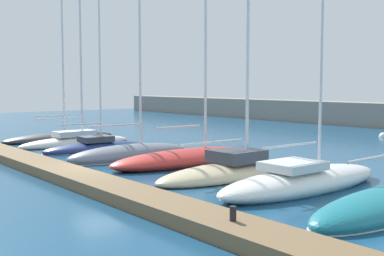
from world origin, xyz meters
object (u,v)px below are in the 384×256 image
at_px(mooring_buoy_white, 384,137).
at_px(sailboat_red_fifth, 188,157).
at_px(sailboat_sand_sixth, 231,170).
at_px(dock_bollard, 233,214).
at_px(sailboat_ivory_second, 76,141).
at_px(sailboat_navy_third, 95,147).
at_px(sailboat_charcoal_nearest, 60,137).
at_px(sailboat_slate_fourth, 131,154).
at_px(sailboat_white_seventh, 303,179).

bearing_deg(mooring_buoy_white, sailboat_red_fifth, -87.19).
bearing_deg(sailboat_sand_sixth, dock_bollard, -133.53).
distance_m(sailboat_ivory_second, sailboat_red_fifth, 12.31).
xyz_separation_m(sailboat_navy_third, sailboat_red_fifth, (8.45, 1.48, 0.13)).
distance_m(sailboat_charcoal_nearest, sailboat_slate_fourth, 12.37).
height_order(sailboat_navy_third, sailboat_red_fifth, sailboat_red_fifth).
xyz_separation_m(sailboat_slate_fourth, mooring_buoy_white, (2.66, 23.96, -0.31)).
height_order(sailboat_sand_sixth, mooring_buoy_white, sailboat_sand_sixth).
relative_size(sailboat_charcoal_nearest, sailboat_navy_third, 0.95).
distance_m(sailboat_red_fifth, sailboat_sand_sixth, 4.48).
distance_m(sailboat_navy_third, sailboat_sand_sixth, 12.88).
bearing_deg(dock_bollard, sailboat_slate_fourth, 159.07).
bearing_deg(sailboat_navy_third, sailboat_charcoal_nearest, 85.54).
bearing_deg(sailboat_sand_sixth, mooring_buoy_white, 12.52).
height_order(sailboat_red_fifth, sailboat_white_seventh, sailboat_white_seventh).
relative_size(sailboat_navy_third, dock_bollard, 36.72).
distance_m(sailboat_navy_third, sailboat_white_seventh, 17.06).
relative_size(sailboat_navy_third, sailboat_slate_fourth, 1.24).
bearing_deg(sailboat_charcoal_nearest, dock_bollard, -107.00).
bearing_deg(sailboat_ivory_second, sailboat_sand_sixth, -91.77).
height_order(sailboat_navy_third, sailboat_slate_fourth, sailboat_navy_third).
bearing_deg(sailboat_charcoal_nearest, mooring_buoy_white, -36.32).
relative_size(sailboat_white_seventh, dock_bollard, 44.59).
distance_m(sailboat_slate_fourth, sailboat_red_fifth, 4.06).
relative_size(sailboat_red_fifth, mooring_buoy_white, 20.93).
distance_m(sailboat_ivory_second, dock_bollard, 24.66).
bearing_deg(sailboat_ivory_second, sailboat_red_fifth, -87.73).
bearing_deg(sailboat_ivory_second, sailboat_slate_fourth, -95.76).
xyz_separation_m(sailboat_charcoal_nearest, sailboat_slate_fourth, (12.34, -0.87, 0.04)).
distance_m(sailboat_charcoal_nearest, sailboat_ivory_second, 3.86).
height_order(sailboat_slate_fourth, sailboat_red_fifth, sailboat_red_fifth).
bearing_deg(sailboat_charcoal_nearest, sailboat_ivory_second, -99.92).
bearing_deg(sailboat_sand_sixth, sailboat_white_seventh, -86.16).
bearing_deg(mooring_buoy_white, sailboat_ivory_second, -115.38).
xyz_separation_m(sailboat_navy_third, mooring_buoy_white, (7.35, 23.90, -0.28)).
bearing_deg(sailboat_ivory_second, sailboat_navy_third, -98.46).
bearing_deg(mooring_buoy_white, sailboat_navy_third, -107.10).
distance_m(sailboat_slate_fourth, mooring_buoy_white, 24.11).
bearing_deg(sailboat_charcoal_nearest, sailboat_sand_sixth, -93.65).
bearing_deg(mooring_buoy_white, sailboat_sand_sixth, -76.65).
height_order(sailboat_charcoal_nearest, sailboat_navy_third, sailboat_navy_third).
xyz_separation_m(sailboat_navy_third, sailboat_sand_sixth, (12.86, 0.69, 0.03)).
height_order(sailboat_ivory_second, sailboat_navy_third, sailboat_ivory_second).
distance_m(sailboat_red_fifth, sailboat_white_seventh, 8.58).
bearing_deg(sailboat_navy_third, sailboat_slate_fourth, -89.05).
height_order(sailboat_slate_fourth, mooring_buoy_white, sailboat_slate_fourth).
relative_size(sailboat_charcoal_nearest, sailboat_ivory_second, 0.87).
height_order(sailboat_ivory_second, sailboat_sand_sixth, sailboat_sand_sixth).
bearing_deg(sailboat_navy_third, sailboat_white_seventh, -84.89).
bearing_deg(mooring_buoy_white, sailboat_charcoal_nearest, -123.01).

